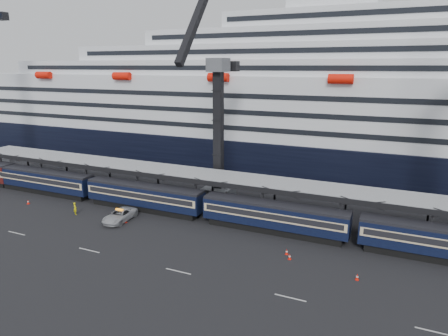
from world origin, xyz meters
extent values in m
plane|color=black|center=(0.00, 0.00, 0.00)|extent=(260.00, 260.00, 0.00)
cube|color=beige|center=(-38.00, -4.00, 0.01)|extent=(3.00, 0.15, 0.02)
cube|color=beige|center=(-26.00, -4.00, 0.01)|extent=(3.00, 0.15, 0.02)
cube|color=beige|center=(-14.00, -4.00, 0.01)|extent=(3.00, 0.15, 0.02)
cube|color=beige|center=(-2.00, -4.00, 0.01)|extent=(3.00, 0.15, 0.02)
cube|color=beige|center=(10.00, -4.00, 0.01)|extent=(3.00, 0.15, 0.02)
cube|color=black|center=(-48.00, 10.00, 0.45)|extent=(17.48, 2.40, 0.90)
cube|color=black|center=(-48.00, 10.00, 2.25)|extent=(19.00, 2.80, 2.70)
cube|color=beige|center=(-48.00, 10.00, 2.55)|extent=(18.62, 2.92, 1.05)
cube|color=black|center=(-48.00, 10.00, 2.60)|extent=(17.86, 2.98, 0.70)
cube|color=black|center=(-48.00, 10.00, 3.75)|extent=(19.00, 2.50, 0.35)
cube|color=black|center=(-28.00, 10.00, 0.45)|extent=(17.48, 2.40, 0.90)
cube|color=black|center=(-28.00, 10.00, 2.25)|extent=(19.00, 2.80, 2.70)
cube|color=beige|center=(-28.00, 10.00, 2.55)|extent=(18.62, 2.92, 1.05)
cube|color=black|center=(-28.00, 10.00, 2.60)|extent=(17.86, 2.98, 0.70)
cube|color=black|center=(-28.00, 10.00, 3.75)|extent=(19.00, 2.50, 0.35)
cube|color=black|center=(-8.00, 10.00, 0.45)|extent=(17.48, 2.40, 0.90)
cube|color=black|center=(-8.00, 10.00, 2.25)|extent=(19.00, 2.80, 2.70)
cube|color=beige|center=(-8.00, 10.00, 2.55)|extent=(18.62, 2.92, 1.05)
cube|color=black|center=(-8.00, 10.00, 2.60)|extent=(17.86, 2.98, 0.70)
cube|color=black|center=(-8.00, 10.00, 3.75)|extent=(19.00, 2.50, 0.35)
cube|color=gray|center=(0.00, 14.00, 5.40)|extent=(130.00, 6.00, 0.25)
cube|color=black|center=(0.00, 11.00, 5.10)|extent=(130.00, 0.25, 0.70)
cube|color=black|center=(0.00, 17.00, 5.10)|extent=(130.00, 0.25, 0.70)
cube|color=black|center=(-60.00, 11.20, 2.70)|extent=(0.25, 0.25, 5.40)
cube|color=black|center=(-60.00, 16.80, 2.70)|extent=(0.25, 0.25, 5.40)
cube|color=black|center=(-50.00, 11.20, 2.70)|extent=(0.25, 0.25, 5.40)
cube|color=black|center=(-50.00, 16.80, 2.70)|extent=(0.25, 0.25, 5.40)
cube|color=black|center=(-40.00, 11.20, 2.70)|extent=(0.25, 0.25, 5.40)
cube|color=black|center=(-40.00, 16.80, 2.70)|extent=(0.25, 0.25, 5.40)
cube|color=black|center=(-30.00, 11.20, 2.70)|extent=(0.25, 0.25, 5.40)
cube|color=black|center=(-30.00, 16.80, 2.70)|extent=(0.25, 0.25, 5.40)
cube|color=black|center=(-20.00, 11.20, 2.70)|extent=(0.25, 0.25, 5.40)
cube|color=black|center=(-20.00, 16.80, 2.70)|extent=(0.25, 0.25, 5.40)
cube|color=black|center=(-10.00, 11.20, 2.70)|extent=(0.25, 0.25, 5.40)
cube|color=black|center=(-10.00, 16.80, 2.70)|extent=(0.25, 0.25, 5.40)
cube|color=black|center=(0.00, 11.20, 2.70)|extent=(0.25, 0.25, 5.40)
cube|color=black|center=(0.00, 16.80, 2.70)|extent=(0.25, 0.25, 5.40)
cube|color=black|center=(10.00, 11.20, 2.70)|extent=(0.25, 0.25, 5.40)
cube|color=black|center=(10.00, 16.80, 2.70)|extent=(0.25, 0.25, 5.40)
cube|color=black|center=(0.00, 46.00, 3.50)|extent=(200.00, 28.00, 7.00)
cube|color=black|center=(-106.00, 46.00, 3.50)|extent=(16.17, 18.35, 7.00)
cube|color=white|center=(0.00, 46.00, 13.00)|extent=(190.00, 26.88, 12.00)
cube|color=white|center=(0.00, 46.00, 20.50)|extent=(160.00, 24.64, 3.00)
cube|color=black|center=(0.00, 33.63, 20.50)|extent=(153.60, 0.12, 0.90)
cube|color=white|center=(0.00, 46.00, 23.50)|extent=(124.00, 21.84, 3.00)
cube|color=black|center=(0.00, 35.03, 23.50)|extent=(119.04, 0.12, 0.90)
cube|color=white|center=(0.00, 46.00, 26.50)|extent=(90.00, 19.04, 3.00)
cube|color=black|center=(0.00, 36.43, 26.50)|extent=(86.40, 0.12, 0.90)
cube|color=white|center=(0.00, 46.00, 29.50)|extent=(56.00, 16.24, 3.00)
cube|color=black|center=(0.00, 37.83, 29.50)|extent=(53.76, 0.12, 0.90)
cube|color=white|center=(-8.00, 46.00, 32.00)|extent=(16.00, 12.00, 2.50)
cylinder|color=#FF1708|center=(-70.00, 31.96, 18.80)|extent=(4.00, 1.60, 1.60)
cylinder|color=#FF1708|center=(-48.00, 31.96, 18.80)|extent=(4.00, 1.60, 1.60)
cylinder|color=#FF1708|center=(-26.00, 31.96, 18.80)|extent=(4.00, 1.60, 1.60)
cylinder|color=#FF1708|center=(-4.00, 31.96, 18.80)|extent=(4.00, 1.60, 1.60)
cube|color=black|center=(-72.00, 24.72, 30.80)|extent=(2.20, 1.60, 1.60)
cube|color=#53555C|center=(-20.00, 19.00, 1.00)|extent=(4.50, 4.50, 2.00)
cube|color=black|center=(-20.00, 19.00, 11.00)|extent=(1.30, 1.30, 18.00)
cube|color=#53555C|center=(-20.00, 19.00, 21.00)|extent=(2.60, 3.20, 2.00)
cube|color=black|center=(-20.00, 13.21, 27.89)|extent=(0.90, 12.26, 14.37)
cube|color=black|center=(-20.00, 21.52, 21.00)|extent=(0.90, 5.04, 0.90)
cube|color=black|center=(-20.00, 24.04, 20.80)|extent=(2.20, 1.60, 1.60)
imported|color=#A5A7AC|center=(-28.54, 4.86, 0.80)|extent=(3.00, 5.90, 1.60)
imported|color=yellow|center=(-36.02, 4.25, 0.91)|extent=(0.79, 0.68, 1.82)
cube|color=#FF1708|center=(-46.06, 4.65, 0.02)|extent=(0.36, 0.36, 0.04)
cone|color=#FF1708|center=(-46.06, 4.65, 0.38)|extent=(0.30, 0.30, 0.68)
cylinder|color=white|center=(-46.06, 4.65, 0.38)|extent=(0.26, 0.26, 0.11)
cube|color=#FF1708|center=(-27.46, 4.65, 0.02)|extent=(0.37, 0.37, 0.04)
cone|color=#FF1708|center=(-27.46, 4.65, 0.38)|extent=(0.31, 0.31, 0.69)
cylinder|color=white|center=(-27.46, 4.65, 0.38)|extent=(0.26, 0.26, 0.12)
cube|color=#FF1708|center=(-4.06, 3.40, 0.02)|extent=(0.34, 0.34, 0.04)
cone|color=#FF1708|center=(-4.06, 3.40, 0.36)|extent=(0.28, 0.28, 0.64)
cylinder|color=white|center=(-4.06, 3.40, 0.36)|extent=(0.24, 0.24, 0.11)
cube|color=#FF1708|center=(-4.68, 4.43, 0.02)|extent=(0.34, 0.34, 0.04)
cone|color=#FF1708|center=(-4.68, 4.43, 0.36)|extent=(0.28, 0.28, 0.64)
cylinder|color=white|center=(-4.68, 4.43, 0.36)|extent=(0.24, 0.24, 0.11)
cube|color=#FF1708|center=(3.29, 1.88, 0.02)|extent=(0.34, 0.34, 0.04)
cone|color=#FF1708|center=(3.29, 1.88, 0.36)|extent=(0.29, 0.29, 0.64)
cylinder|color=white|center=(3.29, 1.88, 0.36)|extent=(0.24, 0.24, 0.11)
camera|label=1|loc=(5.82, -36.49, 20.90)|focal=32.00mm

